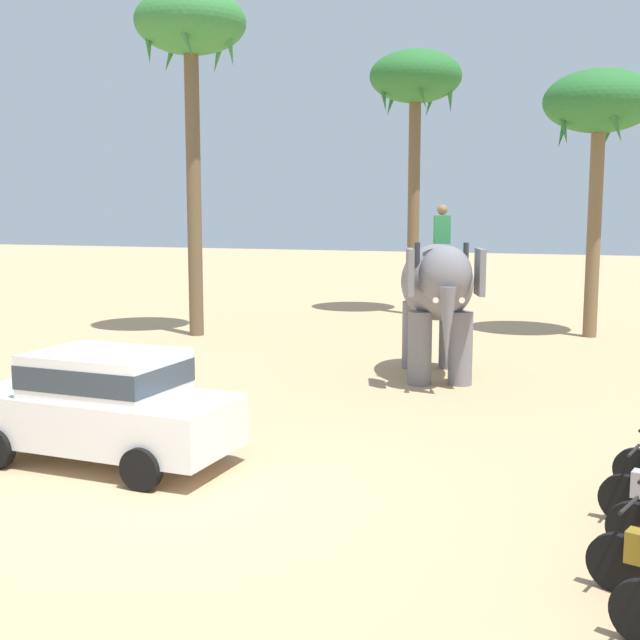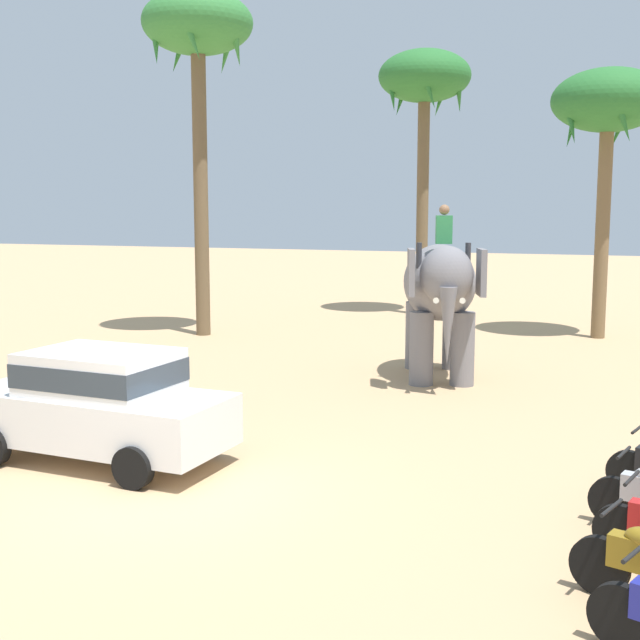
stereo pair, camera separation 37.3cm
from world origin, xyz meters
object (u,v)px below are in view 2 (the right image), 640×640
(car_sedan_foreground, at_px, (98,401))
(palm_tree_behind_elephant, at_px, (608,108))
(elephant_with_mahout, at_px, (440,291))
(palm_tree_left_of_road, at_px, (424,85))
(palm_tree_near_hut, at_px, (198,36))

(car_sedan_foreground, xyz_separation_m, palm_tree_behind_elephant, (6.65, 15.18, 5.70))
(car_sedan_foreground, relative_size, elephant_with_mahout, 1.04)
(palm_tree_left_of_road, bearing_deg, palm_tree_near_hut, -125.69)
(car_sedan_foreground, relative_size, palm_tree_near_hut, 0.42)
(car_sedan_foreground, relative_size, palm_tree_behind_elephant, 0.54)
(car_sedan_foreground, distance_m, palm_tree_behind_elephant, 17.53)
(palm_tree_behind_elephant, relative_size, palm_tree_near_hut, 0.78)
(elephant_with_mahout, relative_size, palm_tree_near_hut, 0.40)
(car_sedan_foreground, distance_m, palm_tree_near_hut, 14.70)
(car_sedan_foreground, bearing_deg, palm_tree_left_of_road, 88.49)
(elephant_with_mahout, xyz_separation_m, palm_tree_near_hut, (-8.04, 3.84, 6.71))
(elephant_with_mahout, xyz_separation_m, palm_tree_behind_elephant, (3.14, 7.40, 4.63))
(elephant_with_mahout, height_order, palm_tree_behind_elephant, palm_tree_behind_elephant)
(elephant_with_mahout, distance_m, palm_tree_near_hut, 11.15)
(palm_tree_near_hut, xyz_separation_m, palm_tree_left_of_road, (5.01, 6.98, -0.69))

